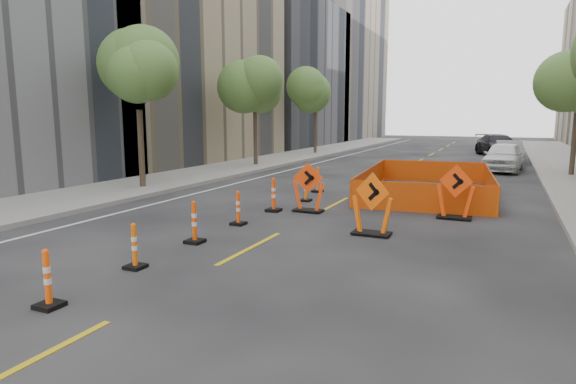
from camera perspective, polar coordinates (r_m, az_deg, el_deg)
The scene contains 21 objects.
ground_plane at distance 8.29m, azimuth -18.10°, elevation -13.16°, with size 140.00×140.00×0.00m, color black.
sidewalk_left at distance 22.87m, azimuth -14.66°, elevation 1.25°, with size 4.00×90.00×0.15m, color gray.
bld_left_d at distance 50.19m, azimuth -2.25°, elevation 13.56°, with size 12.00×16.00×14.00m, color #4C4C51.
bld_left_e at distance 65.50m, azimuth 4.37°, elevation 15.13°, with size 12.00×20.00×20.00m, color gray.
tree_l_b at distance 20.80m, azimuth -17.38°, elevation 12.68°, with size 2.80×2.80×5.95m.
tree_l_c at distance 29.07m, azimuth -3.94°, elevation 11.92°, with size 2.80×2.80×5.95m.
tree_l_d at distance 38.17m, azimuth 3.29°, elevation 11.25°, with size 2.80×2.80×5.95m.
channelizer_2 at distance 8.72m, azimuth -26.63°, elevation -9.15°, with size 0.39×0.39×0.98m, color #F74C0A, non-canonical shape.
channelizer_3 at distance 10.23m, azimuth -17.75°, elevation -6.10°, with size 0.37×0.37×0.95m, color #DE5D09, non-canonical shape.
channelizer_4 at distance 11.87m, azimuth -11.05°, elevation -3.50°, with size 0.41×0.41×1.04m, color #D94609, non-canonical shape.
channelizer_5 at distance 13.66m, azimuth -5.93°, elevation -1.90°, with size 0.38×0.38×0.97m, color #EE450A, non-canonical shape.
channelizer_6 at distance 15.47m, azimuth -1.73°, elevation -0.30°, with size 0.44×0.44×1.11m, color #F3400A, non-canonical shape.
channelizer_7 at distance 17.32m, azimuth 2.11°, elevation 0.47°, with size 0.38×0.38×0.97m, color orange, non-canonical shape.
channelizer_8 at distance 19.42m, azimuth 3.53°, elevation 1.48°, with size 0.40×0.40×1.02m, color #FC5B0A, non-canonical shape.
chevron_sign_left at distance 15.38m, azimuth 2.43°, elevation 0.55°, with size 1.06×0.64×1.59m, color #FB400A, non-canonical shape.
chevron_sign_center at distance 12.55m, azimuth 9.95°, elevation -1.41°, with size 1.09×0.66×1.64m, color #F95C0A, non-canonical shape.
chevron_sign_right at distance 15.14m, azimuth 19.25°, elevation 0.01°, with size 1.09×0.66×1.64m, color #FF400A, non-canonical shape.
safety_fence at distance 19.67m, azimuth 16.22°, elevation 1.14°, with size 4.53×7.72×0.96m, color #F65A0C, non-canonical shape.
parked_car_near at distance 29.30m, azimuth 24.17°, elevation 3.85°, with size 1.90×4.72×1.61m, color white.
parked_car_mid at distance 34.45m, azimuth 24.71°, elevation 4.33°, with size 1.51×4.33×1.43m, color gray.
parked_car_far at distance 40.02m, azimuth 23.62°, elevation 5.09°, with size 2.29×5.63×1.63m, color black.
Camera 1 is at (5.28, -5.61, 3.07)m, focal length 30.00 mm.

